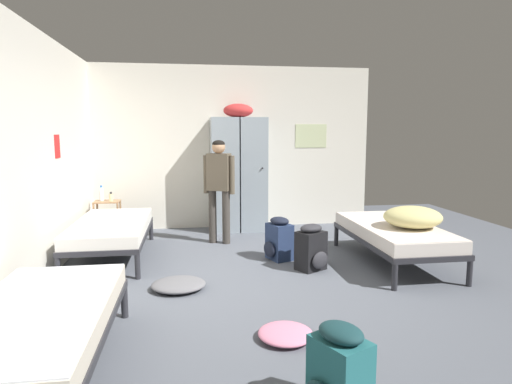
{
  "coord_description": "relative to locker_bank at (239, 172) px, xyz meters",
  "views": [
    {
      "loc": [
        -0.74,
        -4.63,
        1.63
      ],
      "look_at": [
        0.0,
        0.29,
        0.95
      ],
      "focal_mm": 31.25,
      "sensor_mm": 36.0,
      "label": 1
    }
  ],
  "objects": [
    {
      "name": "water_bottle",
      "position": [
        -2.14,
        -0.19,
        -0.29
      ],
      "size": [
        0.06,
        0.06,
        0.24
      ],
      "color": "white",
      "rests_on": "shelf_unit"
    },
    {
      "name": "person_traveler",
      "position": [
        -0.38,
        -0.82,
        -0.06
      ],
      "size": [
        0.44,
        0.31,
        1.5
      ],
      "color": "#3D3833",
      "rests_on": "ground_plane"
    },
    {
      "name": "ground_plane",
      "position": [
        -0.06,
        -2.6,
        -0.97
      ],
      "size": [
        9.21,
        9.21,
        0.0
      ],
      "primitive_type": "plane",
      "color": "#565B66"
    },
    {
      "name": "shelf_unit",
      "position": [
        -2.06,
        -0.21,
        -0.62
      ],
      "size": [
        0.38,
        0.3,
        0.57
      ],
      "color": "#99704C",
      "rests_on": "ground_plane"
    },
    {
      "name": "bed_left_rear",
      "position": [
        -1.81,
        -1.39,
        -0.59
      ],
      "size": [
        0.9,
        1.9,
        0.49
      ],
      "color": "#28282D",
      "rests_on": "ground_plane"
    },
    {
      "name": "backpack_teal",
      "position": [
        0.02,
        -4.95,
        -0.71
      ],
      "size": [
        0.4,
        0.39,
        0.55
      ],
      "color": "#23666B",
      "rests_on": "ground_plane"
    },
    {
      "name": "bed_left_front",
      "position": [
        -1.81,
        -4.27,
        -0.59
      ],
      "size": [
        0.9,
        1.9,
        0.49
      ],
      "color": "#28282D",
      "rests_on": "ground_plane"
    },
    {
      "name": "bed_right",
      "position": [
        1.69,
        -2.15,
        -0.59
      ],
      "size": [
        0.9,
        1.9,
        0.49
      ],
      "color": "#28282D",
      "rests_on": "ground_plane"
    },
    {
      "name": "room_backdrop",
      "position": [
        -1.34,
        -1.29,
        0.39
      ],
      "size": [
        4.72,
        5.82,
        2.71
      ],
      "color": "silver",
      "rests_on": "ground_plane"
    },
    {
      "name": "locker_bank",
      "position": [
        0.0,
        0.0,
        0.0
      ],
      "size": [
        0.9,
        0.55,
        2.07
      ],
      "color": "#8C99A3",
      "rests_on": "ground_plane"
    },
    {
      "name": "backpack_navy",
      "position": [
        0.31,
        -1.79,
        -0.71
      ],
      "size": [
        0.4,
        0.38,
        0.55
      ],
      "color": "navy",
      "rests_on": "ground_plane"
    },
    {
      "name": "clothes_pile_grey",
      "position": [
        -0.93,
        -2.71,
        -0.92
      ],
      "size": [
        0.56,
        0.51,
        0.1
      ],
      "color": "slate",
      "rests_on": "ground_plane"
    },
    {
      "name": "bedding_heap",
      "position": [
        1.82,
        -2.36,
        -0.35
      ],
      "size": [
        0.68,
        0.64,
        0.26
      ],
      "color": "#D1C67F",
      "rests_on": "bed_right"
    },
    {
      "name": "clothes_pile_pink",
      "position": [
        -0.08,
        -3.97,
        -0.93
      ],
      "size": [
        0.44,
        0.45,
        0.09
      ],
      "color": "pink",
      "rests_on": "ground_plane"
    },
    {
      "name": "lotion_bottle",
      "position": [
        -1.99,
        -0.25,
        -0.34
      ],
      "size": [
        0.06,
        0.06,
        0.14
      ],
      "color": "beige",
      "rests_on": "shelf_unit"
    },
    {
      "name": "backpack_black",
      "position": [
        0.61,
        -2.27,
        -0.71
      ],
      "size": [
        0.4,
        0.41,
        0.55
      ],
      "color": "black",
      "rests_on": "ground_plane"
    }
  ]
}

